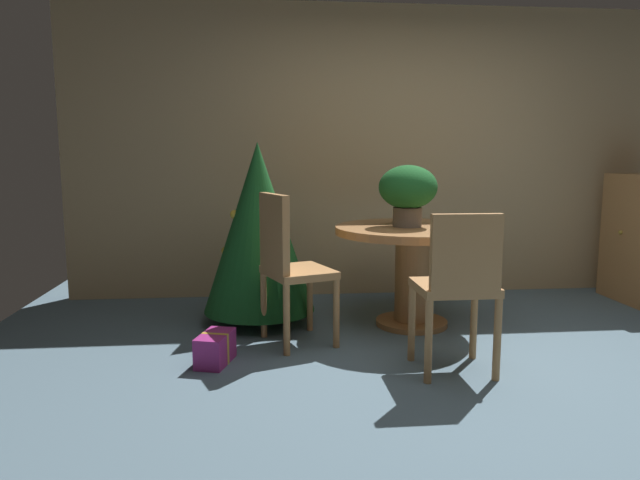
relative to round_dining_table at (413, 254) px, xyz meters
The scene contains 8 objects.
ground_plane 1.24m from the round_dining_table, 81.94° to the right, with size 6.60×6.60×0.00m, color slate.
back_wall_panel 1.34m from the round_dining_table, 81.94° to the left, with size 6.00×0.10×2.60m, color tan.
round_dining_table is the anchor object (origin of this frame).
flower_vase 0.48m from the round_dining_table, behind, with size 0.43×0.43×0.45m.
wooden_chair_near 1.00m from the round_dining_table, 90.00° to the right, with size 0.44×0.41×0.96m.
wooden_chair_left_near 1.01m from the round_dining_table, 160.00° to the right, with size 0.54×0.58×1.02m.
holiday_tree 1.18m from the round_dining_table, behind, with size 0.84×0.84×1.37m.
gift_box_purple 1.63m from the round_dining_table, 154.26° to the right, with size 0.25×0.34×0.19m.
Camera 1 is at (-1.26, -3.02, 1.26)m, focal length 32.16 mm.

